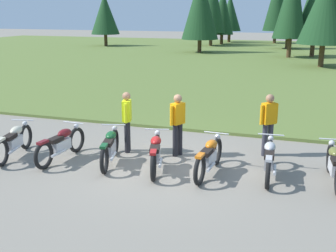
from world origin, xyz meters
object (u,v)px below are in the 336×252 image
at_px(motorcycle_orange, 209,156).
at_px(motorcycle_olive, 335,165).
at_px(rider_with_back_turned, 127,118).
at_px(motorcycle_cream, 14,141).
at_px(rider_in_hivis_vest, 269,121).
at_px(motorcycle_silver, 269,159).
at_px(motorcycle_red, 156,153).
at_px(motorcycle_maroon, 61,144).
at_px(motorcycle_british_green, 110,147).
at_px(rider_checking_bike, 178,121).

height_order(motorcycle_orange, motorcycle_olive, same).
bearing_deg(motorcycle_orange, rider_with_back_turned, 160.20).
xyz_separation_m(motorcycle_cream, rider_in_hivis_vest, (6.33, 2.29, 0.51)).
bearing_deg(motorcycle_silver, motorcycle_red, -170.99).
bearing_deg(rider_in_hivis_vest, motorcycle_olive, -42.17).
bearing_deg(motorcycle_red, rider_with_back_turned, 139.27).
xyz_separation_m(motorcycle_maroon, motorcycle_olive, (6.65, 0.63, 0.00)).
bearing_deg(motorcycle_red, motorcycle_british_green, 177.51).
bearing_deg(rider_in_hivis_vest, motorcycle_orange, -122.41).
distance_m(motorcycle_cream, motorcycle_red, 3.88).
distance_m(motorcycle_maroon, motorcycle_british_green, 1.32).
xyz_separation_m(motorcycle_orange, rider_in_hivis_vest, (1.16, 1.83, 0.51)).
bearing_deg(motorcycle_olive, motorcycle_maroon, -174.61).
xyz_separation_m(motorcycle_red, motorcycle_orange, (1.30, 0.14, 0.00)).
relative_size(motorcycle_maroon, motorcycle_orange, 1.00).
xyz_separation_m(motorcycle_red, motorcycle_olive, (4.09, 0.49, 0.00)).
xyz_separation_m(rider_in_hivis_vest, rider_checking_bike, (-2.27, -0.79, 0.00)).
distance_m(motorcycle_orange, motorcycle_silver, 1.39).
xyz_separation_m(motorcycle_maroon, rider_with_back_turned, (1.34, 1.18, 0.51)).
distance_m(motorcycle_british_green, rider_in_hivis_vest, 4.21).
height_order(motorcycle_olive, rider_with_back_turned, rider_with_back_turned).
bearing_deg(motorcycle_silver, rider_with_back_turned, 170.88).
xyz_separation_m(motorcycle_maroon, motorcycle_orange, (3.86, 0.27, 0.00)).
bearing_deg(rider_with_back_turned, motorcycle_cream, -152.81).
relative_size(motorcycle_british_green, motorcycle_olive, 0.98).
relative_size(motorcycle_maroon, rider_checking_bike, 1.26).
bearing_deg(rider_checking_bike, motorcycle_silver, -17.07).
distance_m(motorcycle_olive, rider_with_back_turned, 5.36).
distance_m(motorcycle_orange, motorcycle_olive, 2.81).
relative_size(motorcycle_british_green, rider_in_hivis_vest, 1.23).
relative_size(motorcycle_british_green, rider_checking_bike, 1.23).
relative_size(rider_in_hivis_vest, rider_checking_bike, 1.00).
bearing_deg(motorcycle_maroon, rider_in_hivis_vest, 22.75).
relative_size(motorcycle_red, rider_with_back_turned, 1.22).
distance_m(motorcycle_silver, rider_checking_bike, 2.64).
bearing_deg(motorcycle_olive, rider_in_hivis_vest, 137.83).
xyz_separation_m(motorcycle_maroon, rider_in_hivis_vest, (5.02, 2.10, 0.51)).
distance_m(motorcycle_cream, rider_in_hivis_vest, 6.75).
relative_size(motorcycle_cream, motorcycle_orange, 0.99).
relative_size(motorcycle_maroon, motorcycle_silver, 1.00).
height_order(motorcycle_orange, rider_with_back_turned, rider_with_back_turned).
distance_m(motorcycle_cream, rider_with_back_turned, 3.03).
xyz_separation_m(motorcycle_silver, rider_checking_bike, (-2.48, 0.76, 0.51)).
relative_size(motorcycle_maroon, motorcycle_olive, 1.00).
xyz_separation_m(motorcycle_red, rider_in_hivis_vest, (2.46, 1.97, 0.51)).
relative_size(motorcycle_red, motorcycle_silver, 0.97).
xyz_separation_m(motorcycle_red, rider_with_back_turned, (-1.21, 1.04, 0.51)).
bearing_deg(motorcycle_maroon, motorcycle_british_green, 8.23).
height_order(motorcycle_red, rider_with_back_turned, rider_with_back_turned).
bearing_deg(motorcycle_maroon, motorcycle_olive, 5.39).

